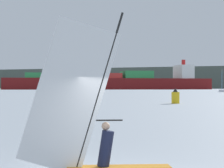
# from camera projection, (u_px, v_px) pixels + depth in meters

# --- Properties ---
(windsurfer) EXTENTS (4.07, 0.91, 4.33)m
(windsurfer) POSITION_uv_depth(u_px,v_px,m) (90.00, 125.00, 11.12)
(windsurfer) COLOR orange
(windsurfer) RESTS_ON ground_plane
(cargo_ship) EXTENTS (215.60, 86.41, 31.86)m
(cargo_ship) POSITION_uv_depth(u_px,v_px,m) (111.00, 82.00, 437.61)
(cargo_ship) COLOR maroon
(cargo_ship) RESTS_ON ground_plane
(channel_buoy) EXTENTS (1.08, 1.08, 2.07)m
(channel_buoy) POSITION_uv_depth(u_px,v_px,m) (175.00, 97.00, 57.25)
(channel_buoy) COLOR yellow
(channel_buoy) RESTS_ON ground_plane
(small_sailboat) EXTENTS (4.09, 8.96, 10.51)m
(small_sailboat) POSITION_uv_depth(u_px,v_px,m) (222.00, 90.00, 197.09)
(small_sailboat) COLOR white
(small_sailboat) RESTS_ON ground_plane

